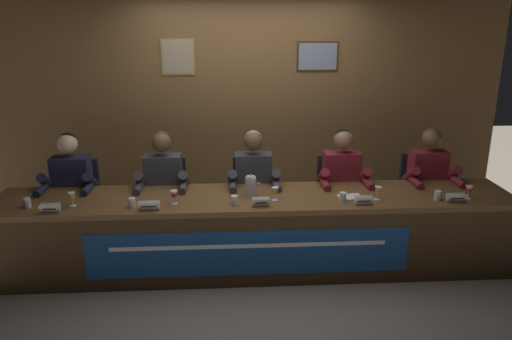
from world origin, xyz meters
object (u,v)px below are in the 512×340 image
object	(u,v)px
chair_far_left	(79,206)
water_cup_far_right	(438,196)
chair_left	(167,204)
chair_center	(253,202)
juice_glass_left	(174,195)
chair_right	(337,200)
conference_table	(257,223)
juice_glass_center	(275,191)
nameplate_center	(261,202)
water_cup_center	(234,201)
nameplate_far_right	(456,198)
document_stack_right	(350,197)
nameplate_left	(149,206)
chair_far_right	(420,199)
panelist_far_left	(70,187)
nameplate_right	(364,200)
panelist_right	(343,182)
panelist_left	(163,185)
water_cup_far_left	(27,203)
juice_glass_right	(378,191)
water_pitcher_central	(251,186)
nameplate_far_left	(50,208)
water_cup_right	(343,197)
juice_glass_far_right	(469,190)
water_cup_left	(132,203)
panelist_center	(254,183)
juice_glass_far_left	(72,197)

from	to	relation	value
chair_far_left	water_cup_far_right	bearing A→B (deg)	-12.57
chair_left	chair_center	distance (m)	0.89
juice_glass_left	chair_right	world-z (taller)	chair_right
conference_table	juice_glass_center	world-z (taller)	juice_glass_center
nameplate_center	juice_glass_center	world-z (taller)	juice_glass_center
juice_glass_left	water_cup_center	world-z (taller)	juice_glass_left
chair_right	chair_far_left	bearing A→B (deg)	180.00
nameplate_far_right	document_stack_right	size ratio (longest dim) A/B	0.76
nameplate_left	chair_far_right	distance (m)	2.86
panelist_far_left	nameplate_right	xyz separation A→B (m)	(2.71, -0.64, 0.04)
nameplate_far_right	nameplate_right	bearing A→B (deg)	-179.13
juice_glass_center	panelist_right	world-z (taller)	panelist_right
panelist_left	panelist_right	xyz separation A→B (m)	(1.78, 0.00, 0.00)
conference_table	chair_far_right	distance (m)	1.91
water_cup_far_left	nameplate_left	bearing A→B (deg)	-7.13
juice_glass_right	water_pitcher_central	size ratio (longest dim) A/B	0.59
panelist_far_left	water_pitcher_central	xyz separation A→B (m)	(1.73, -0.37, 0.10)
nameplate_far_right	water_cup_far_right	bearing A→B (deg)	154.40
nameplate_far_left	chair_center	distance (m)	1.97
nameplate_far_right	water_cup_far_right	distance (m)	0.16
juice_glass_right	chair_far_right	xyz separation A→B (m)	(0.70, 0.73, -0.36)
juice_glass_center	panelist_right	distance (m)	0.88
water_pitcher_central	water_cup_far_right	bearing A→B (deg)	-6.50
water_cup_right	nameplate_far_right	bearing A→B (deg)	-4.28
chair_far_right	nameplate_far_left	bearing A→B (deg)	-166.26
chair_far_left	nameplate_center	size ratio (longest dim) A/B	5.89
panelist_right	juice_glass_far_right	size ratio (longest dim) A/B	9.98
chair_far_left	nameplate_right	distance (m)	2.85
panelist_right	water_pitcher_central	xyz separation A→B (m)	(-0.94, -0.37, 0.10)
nameplate_left	water_cup_left	xyz separation A→B (m)	(-0.15, 0.08, -0.00)
water_cup_far_left	juice_glass_right	world-z (taller)	juice_glass_right
juice_glass_left	water_cup_left	xyz separation A→B (m)	(-0.35, -0.06, -0.05)
chair_center	water_cup_right	world-z (taller)	chair_center
water_cup_center	water_cup_far_right	size ratio (longest dim) A/B	1.00
nameplate_center	nameplate_far_right	bearing A→B (deg)	-0.04
panelist_left	panelist_right	world-z (taller)	same
juice_glass_right	document_stack_right	bearing A→B (deg)	163.91
nameplate_left	nameplate_far_right	world-z (taller)	same
panelist_center	nameplate_right	distance (m)	1.13
panelist_center	water_cup_right	size ratio (longest dim) A/B	14.56
conference_table	water_cup_center	bearing A→B (deg)	-155.37
juice_glass_far_left	chair_right	size ratio (longest dim) A/B	0.14
water_cup_left	water_cup_far_right	distance (m)	2.70
chair_far_left	water_cup_center	bearing A→B (deg)	-26.11
water_cup_far_left	juice_glass_center	bearing A→B (deg)	1.06
water_cup_center	nameplate_far_right	distance (m)	1.96
document_stack_right	juice_glass_right	bearing A→B (deg)	-16.09
water_cup_left	juice_glass_right	bearing A→B (deg)	1.45
juice_glass_far_left	water_pitcher_central	world-z (taller)	water_pitcher_central
juice_glass_far_right	water_cup_far_left	bearing A→B (deg)	179.65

